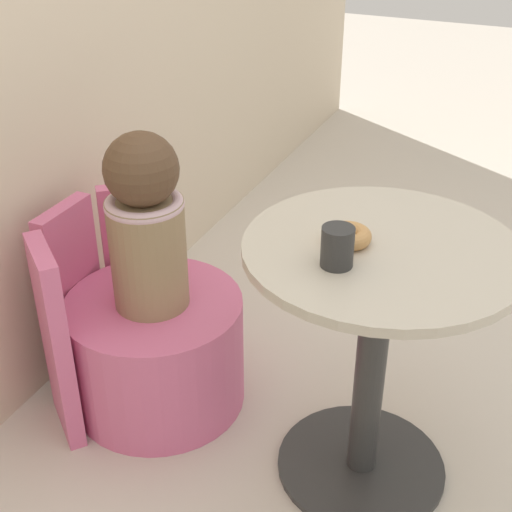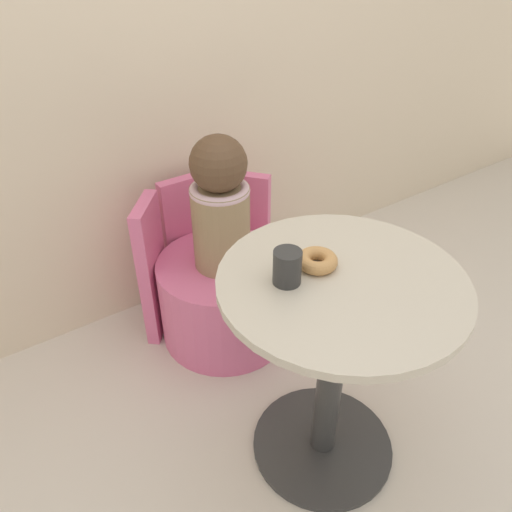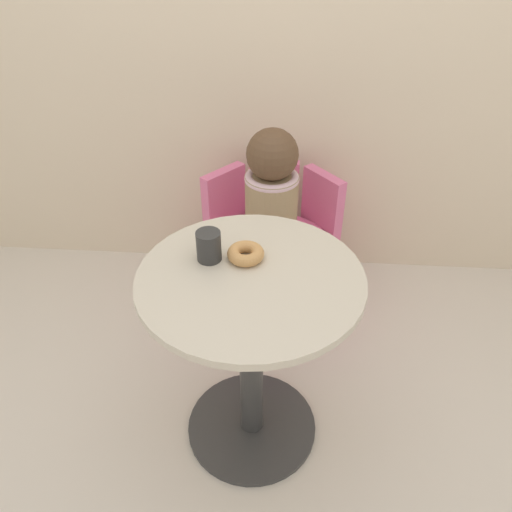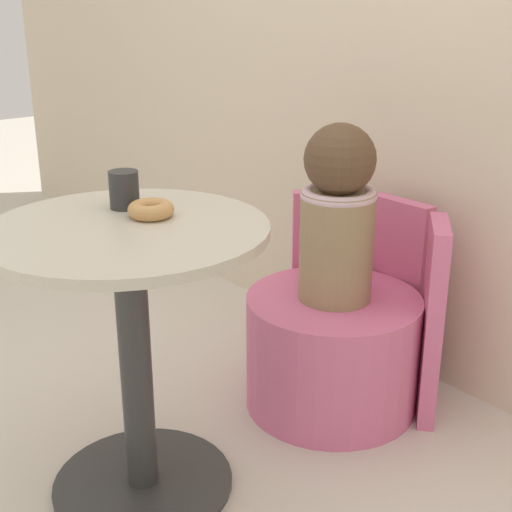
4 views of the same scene
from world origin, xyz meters
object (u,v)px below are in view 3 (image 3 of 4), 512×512
child_figure (272,191)px  cup (209,246)px  round_table (251,334)px  tub_chair (270,276)px  donut (246,254)px

child_figure → cup: bearing=-104.8°
round_table → tub_chair: round_table is taller
tub_chair → donut: bearing=-94.9°
child_figure → cup: 0.64m
round_table → donut: size_ratio=6.50×
cup → donut: bearing=4.4°
cup → child_figure: bearing=75.2°
round_table → child_figure: 0.69m
tub_chair → donut: size_ratio=4.81×
donut → cup: size_ratio=1.19×
child_figure → donut: bearing=-94.9°
child_figure → donut: size_ratio=4.73×
round_table → cup: bearing=151.0°
round_table → donut: (-0.02, 0.08, 0.26)m
tub_chair → child_figure: bearing=180.0°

